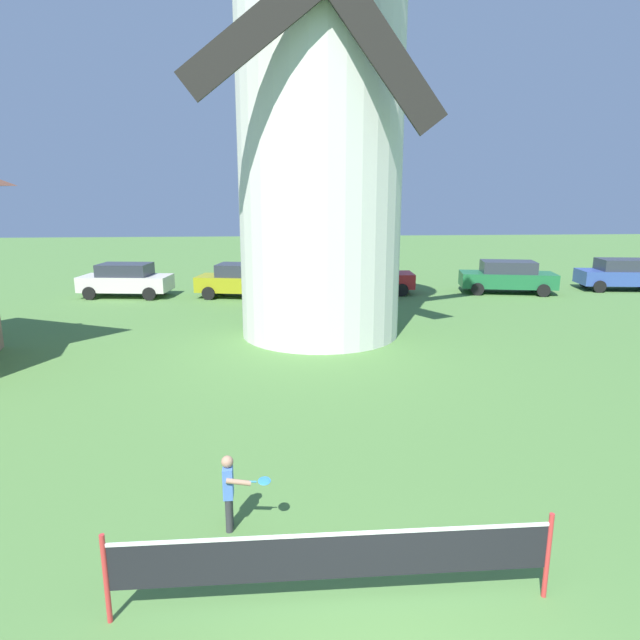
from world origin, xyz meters
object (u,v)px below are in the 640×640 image
(parked_car_cream, at_px, (126,280))
(parked_car_green, at_px, (507,276))
(tennis_net, at_px, (334,557))
(windmill, at_px, (320,113))
(parked_car_red, at_px, (371,277))
(player_far, at_px, (230,488))
(parked_car_mustard, at_px, (245,280))
(parked_car_blue, at_px, (622,274))

(parked_car_cream, distance_m, parked_car_green, 18.21)
(tennis_net, bearing_deg, windmill, 86.21)
(windmill, xyz_separation_m, parked_car_red, (3.09, 7.61, -6.38))
(player_far, bearing_deg, windmill, 79.10)
(windmill, distance_m, tennis_net, 14.36)
(parked_car_red, relative_size, parked_car_green, 0.87)
(parked_car_green, bearing_deg, player_far, -122.88)
(tennis_net, xyz_separation_m, parked_car_mustard, (-2.12, 19.83, 0.13))
(windmill, distance_m, player_far, 13.08)
(player_far, bearing_deg, parked_car_mustard, 92.59)
(parked_car_red, distance_m, parked_car_green, 6.61)
(parked_car_mustard, bearing_deg, parked_car_red, 5.24)
(tennis_net, relative_size, parked_car_blue, 1.19)
(windmill, distance_m, parked_car_red, 10.40)
(parked_car_mustard, height_order, parked_car_blue, same)
(player_far, xyz_separation_m, parked_car_cream, (-6.38, 18.73, 0.17))
(player_far, relative_size, parked_car_blue, 0.26)
(parked_car_red, bearing_deg, tennis_net, -100.94)
(parked_car_cream, xyz_separation_m, parked_car_green, (18.21, -0.42, 0.00))
(parked_car_cream, bearing_deg, parked_car_red, 0.02)
(parked_car_green, bearing_deg, parked_car_mustard, -179.42)
(parked_car_red, height_order, parked_car_blue, same)
(tennis_net, relative_size, parked_car_red, 1.25)
(tennis_net, bearing_deg, parked_car_mustard, 96.10)
(parked_car_cream, relative_size, parked_car_green, 0.91)
(windmill, height_order, parked_car_red, windmill)
(parked_car_cream, height_order, parked_car_green, same)
(player_far, relative_size, parked_car_red, 0.28)
(windmill, height_order, parked_car_cream, windmill)
(player_far, relative_size, parked_car_green, 0.24)
(player_far, height_order, parked_car_cream, parked_car_cream)
(windmill, bearing_deg, player_far, -100.90)
(windmill, height_order, player_far, windmill)
(player_far, height_order, parked_car_green, parked_car_green)
(parked_car_blue, bearing_deg, parked_car_red, 179.71)
(player_far, xyz_separation_m, parked_car_mustard, (-0.82, 18.18, 0.17))
(tennis_net, height_order, parked_car_mustard, parked_car_mustard)
(player_far, bearing_deg, parked_car_cream, 108.80)
(parked_car_cream, relative_size, parked_car_mustard, 0.92)
(parked_car_mustard, xyz_separation_m, parked_car_green, (12.65, 0.13, 0.00))
(parked_car_blue, bearing_deg, tennis_net, -129.25)
(parked_car_mustard, xyz_separation_m, parked_car_blue, (18.72, 0.49, -0.00))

